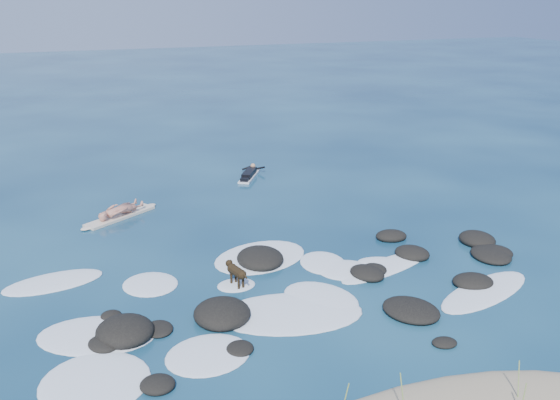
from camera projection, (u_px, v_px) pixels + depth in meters
name	position (u px, v px, depth m)	size (l,w,h in m)	color
ground	(287.00, 274.00, 18.38)	(160.00, 160.00, 0.00)	#0A2642
reef_rocks	(330.00, 282.00, 17.61)	(13.47, 7.34, 0.61)	black
breaking_foam	(257.00, 296.00, 17.03)	(14.54, 7.88, 0.12)	white
standing_surfer_rig	(119.00, 197.00, 22.75)	(3.13, 2.15, 1.99)	beige
paddling_surfer_rig	(249.00, 174.00, 28.00)	(1.75, 2.28, 0.43)	silver
dog	(236.00, 271.00, 17.48)	(0.45, 1.11, 0.71)	black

